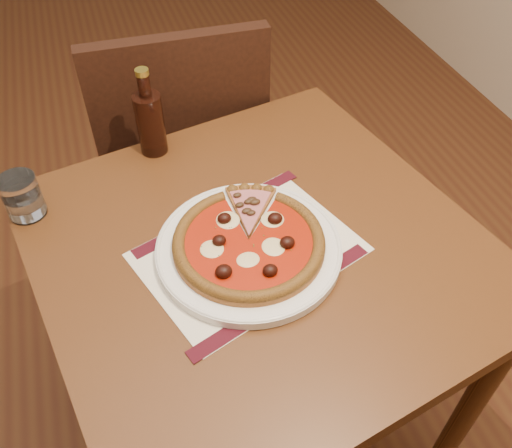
# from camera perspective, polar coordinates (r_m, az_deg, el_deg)

# --- Properties ---
(table) EXTENTS (0.94, 0.94, 0.75)m
(table) POSITION_cam_1_polar(r_m,az_deg,el_deg) (1.10, 0.33, -5.50)
(table) COLOR brown
(table) RESTS_ON ground
(chair_far) EXTENTS (0.46, 0.46, 0.94)m
(chair_far) POSITION_cam_1_polar(r_m,az_deg,el_deg) (1.59, -7.81, 7.71)
(chair_far) COLOR black
(chair_far) RESTS_ON ground
(placemat) EXTENTS (0.45, 0.38, 0.00)m
(placemat) POSITION_cam_1_polar(r_m,az_deg,el_deg) (1.00, -0.75, -2.99)
(placemat) COLOR white
(placemat) RESTS_ON table
(plate) EXTENTS (0.34, 0.34, 0.02)m
(plate) POSITION_cam_1_polar(r_m,az_deg,el_deg) (1.00, -0.76, -2.61)
(plate) COLOR white
(plate) RESTS_ON placemat
(pizza) EXTENTS (0.28, 0.28, 0.04)m
(pizza) POSITION_cam_1_polar(r_m,az_deg,el_deg) (0.98, -0.77, -1.85)
(pizza) COLOR #A86928
(pizza) RESTS_ON plate
(ham_slice) EXTENTS (0.10, 0.14, 0.02)m
(ham_slice) POSITION_cam_1_polar(r_m,az_deg,el_deg) (1.05, 0.26, 1.80)
(ham_slice) COLOR #A86928
(ham_slice) RESTS_ON plate
(water_glass) EXTENTS (0.08, 0.08, 0.09)m
(water_glass) POSITION_cam_1_polar(r_m,az_deg,el_deg) (1.14, -23.39, 2.67)
(water_glass) COLOR white
(water_glass) RESTS_ON table
(bottle) EXTENTS (0.06, 0.06, 0.20)m
(bottle) POSITION_cam_1_polar(r_m,az_deg,el_deg) (1.20, -11.10, 10.61)
(bottle) COLOR #33140C
(bottle) RESTS_ON table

